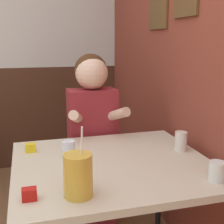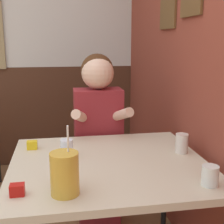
# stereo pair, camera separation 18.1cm
# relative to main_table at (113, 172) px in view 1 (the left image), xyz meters

# --- Properties ---
(brick_wall_right) EXTENTS (0.08, 4.25, 2.70)m
(brick_wall_right) POSITION_rel_main_table_xyz_m (0.60, 0.80, 0.67)
(brick_wall_right) COLOR brown
(brick_wall_right) RESTS_ON ground_plane
(main_table) EXTENTS (1.04, 0.95, 0.75)m
(main_table) POSITION_rel_main_table_xyz_m (0.00, 0.00, 0.00)
(main_table) COLOR beige
(main_table) RESTS_ON ground_plane
(person_seated) EXTENTS (0.42, 0.42, 1.29)m
(person_seated) POSITION_rel_main_table_xyz_m (0.02, 0.61, 0.02)
(person_seated) COLOR maroon
(person_seated) RESTS_ON ground_plane
(cocktail_pitcher) EXTENTS (0.12, 0.12, 0.30)m
(cocktail_pitcher) POSITION_rel_main_table_xyz_m (-0.24, -0.32, 0.15)
(cocktail_pitcher) COLOR gold
(cocktail_pitcher) RESTS_ON main_table
(glass_near_pitcher) EXTENTS (0.07, 0.07, 0.10)m
(glass_near_pitcher) POSITION_rel_main_table_xyz_m (-0.22, 0.11, 0.11)
(glass_near_pitcher) COLOR silver
(glass_near_pitcher) RESTS_ON main_table
(glass_center) EXTENTS (0.08, 0.08, 0.09)m
(glass_center) POSITION_rel_main_table_xyz_m (0.40, -0.35, 0.11)
(glass_center) COLOR silver
(glass_center) RESTS_ON main_table
(glass_far_side) EXTENTS (0.07, 0.07, 0.11)m
(glass_far_side) POSITION_rel_main_table_xyz_m (0.44, 0.07, 0.12)
(glass_far_side) COLOR silver
(glass_far_side) RESTS_ON main_table
(condiment_ketchup) EXTENTS (0.06, 0.04, 0.05)m
(condiment_ketchup) POSITION_rel_main_table_xyz_m (-0.44, -0.30, 0.08)
(condiment_ketchup) COLOR #B7140F
(condiment_ketchup) RESTS_ON main_table
(condiment_mustard) EXTENTS (0.06, 0.04, 0.05)m
(condiment_mustard) POSITION_rel_main_table_xyz_m (-0.42, 0.28, 0.08)
(condiment_mustard) COLOR yellow
(condiment_mustard) RESTS_ON main_table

